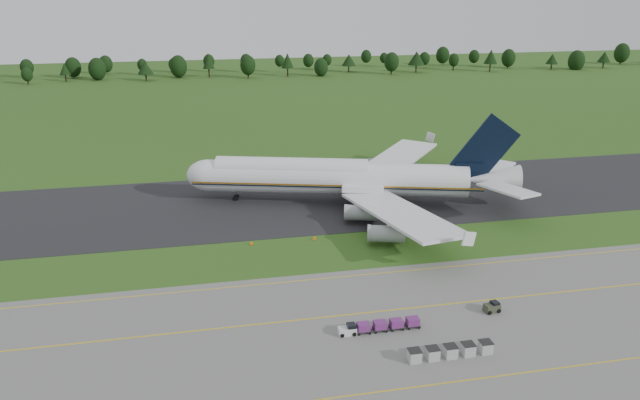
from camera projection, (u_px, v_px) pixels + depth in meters
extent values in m
plane|color=#2A5018|center=(328.00, 252.00, 109.78)|extent=(600.00, 600.00, 0.00)
cube|color=slate|center=(386.00, 360.00, 78.34)|extent=(300.00, 52.00, 0.06)
cube|color=black|center=(300.00, 201.00, 135.64)|extent=(300.00, 40.00, 0.08)
cube|color=#E6B90D|center=(361.00, 313.00, 89.42)|extent=(300.00, 0.25, 0.01)
cube|color=#E6B90D|center=(401.00, 389.00, 72.79)|extent=(300.00, 0.20, 0.01)
cube|color=#E6B90D|center=(341.00, 277.00, 100.51)|extent=(120.00, 0.20, 0.01)
cylinder|color=black|center=(28.00, 81.00, 291.20)|extent=(0.70, 0.70, 2.99)
sphere|color=black|center=(27.00, 74.00, 290.19)|extent=(5.06, 5.06, 5.06)
cylinder|color=black|center=(66.00, 78.00, 299.78)|extent=(0.70, 0.70, 3.13)
cone|color=black|center=(65.00, 69.00, 298.35)|extent=(5.11, 5.11, 5.56)
cylinder|color=black|center=(98.00, 76.00, 303.92)|extent=(0.70, 0.70, 3.49)
sphere|color=black|center=(97.00, 69.00, 302.74)|extent=(8.35, 8.35, 8.35)
cylinder|color=black|center=(146.00, 77.00, 301.60)|extent=(0.70, 0.70, 3.28)
cone|color=black|center=(145.00, 68.00, 300.10)|extent=(7.77, 7.77, 5.83)
cylinder|color=black|center=(179.00, 74.00, 311.60)|extent=(0.70, 0.70, 3.65)
sphere|color=black|center=(178.00, 66.00, 310.37)|extent=(8.46, 8.46, 8.46)
cylinder|color=black|center=(209.00, 73.00, 313.06)|extent=(0.70, 0.70, 4.32)
cone|color=black|center=(208.00, 61.00, 311.08)|extent=(5.84, 5.84, 7.67)
cylinder|color=black|center=(248.00, 74.00, 309.97)|extent=(0.70, 0.70, 4.16)
sphere|color=black|center=(248.00, 65.00, 308.56)|extent=(7.58, 7.58, 7.58)
cylinder|color=black|center=(288.00, 72.00, 315.94)|extent=(0.70, 0.70, 4.20)
cone|color=black|center=(287.00, 60.00, 314.02)|extent=(6.20, 6.20, 7.47)
cylinder|color=black|center=(321.00, 73.00, 316.74)|extent=(0.70, 0.70, 2.92)
sphere|color=black|center=(321.00, 67.00, 315.75)|extent=(7.08, 7.08, 7.08)
cylinder|color=black|center=(349.00, 69.00, 331.04)|extent=(0.70, 0.70, 3.38)
cone|color=black|center=(349.00, 60.00, 329.49)|extent=(7.54, 7.54, 6.02)
cylinder|color=black|center=(391.00, 70.00, 322.68)|extent=(0.70, 0.70, 4.19)
sphere|color=black|center=(392.00, 62.00, 321.26)|extent=(7.57, 7.57, 7.57)
cylinder|color=black|center=(416.00, 69.00, 329.66)|extent=(0.70, 0.70, 3.97)
cone|color=black|center=(417.00, 58.00, 327.84)|extent=(8.93, 8.93, 7.06)
cylinder|color=black|center=(453.00, 67.00, 337.31)|extent=(0.70, 0.70, 3.66)
sphere|color=black|center=(454.00, 60.00, 336.08)|extent=(5.47, 5.47, 5.47)
cylinder|color=black|center=(490.00, 68.00, 332.71)|extent=(0.70, 0.70, 4.19)
cone|color=black|center=(491.00, 57.00, 330.79)|extent=(7.10, 7.10, 7.46)
cylinder|color=black|center=(508.00, 65.00, 346.33)|extent=(0.70, 0.70, 3.65)
sphere|color=black|center=(508.00, 58.00, 345.09)|extent=(7.59, 7.59, 7.59)
cylinder|color=black|center=(551.00, 67.00, 340.57)|extent=(0.70, 0.70, 3.08)
cone|color=black|center=(552.00, 59.00, 339.16)|extent=(6.57, 6.57, 5.47)
cylinder|color=black|center=(576.00, 67.00, 341.45)|extent=(0.70, 0.70, 3.00)
sphere|color=black|center=(577.00, 61.00, 340.44)|extent=(8.91, 8.91, 8.91)
cylinder|color=black|center=(603.00, 65.00, 346.68)|extent=(0.70, 0.70, 3.26)
cone|color=black|center=(604.00, 57.00, 345.19)|extent=(7.20, 7.20, 5.80)
cylinder|color=black|center=(621.00, 61.00, 362.35)|extent=(0.70, 0.70, 4.27)
sphere|color=black|center=(622.00, 53.00, 360.90)|extent=(8.64, 8.64, 8.64)
cylinder|color=white|center=(336.00, 178.00, 132.81)|extent=(55.04, 22.09, 6.87)
cylinder|color=white|center=(292.00, 170.00, 132.98)|extent=(32.64, 14.23, 5.36)
sphere|color=white|center=(209.00, 175.00, 134.85)|extent=(6.87, 6.87, 6.87)
cone|color=white|center=(493.00, 180.00, 130.22)|extent=(11.90, 9.20, 6.53)
cube|color=#BB7A1C|center=(335.00, 186.00, 129.75)|extent=(58.63, 17.16, 0.33)
cube|color=white|center=(400.00, 213.00, 115.00)|extent=(14.88, 33.58, 0.52)
cube|color=white|center=(394.00, 160.00, 149.30)|extent=(28.88, 30.42, 0.52)
cylinder|color=gray|center=(362.00, 213.00, 122.15)|extent=(7.27, 4.80, 3.05)
cylinder|color=gray|center=(387.00, 234.00, 111.93)|extent=(7.27, 4.80, 3.05)
cylinder|color=gray|center=(363.00, 177.00, 144.77)|extent=(7.27, 4.80, 3.05)
cylinder|color=gray|center=(382.00, 165.00, 154.31)|extent=(7.27, 4.80, 3.05)
cube|color=black|center=(485.00, 150.00, 128.28)|extent=(13.50, 4.40, 15.32)
cube|color=white|center=(508.00, 189.00, 123.29)|extent=(8.41, 13.36, 0.43)
cube|color=white|center=(494.00, 169.00, 136.76)|extent=(12.75, 12.17, 0.43)
cylinder|color=slate|center=(236.00, 196.00, 135.91)|extent=(0.34, 0.34, 2.10)
cylinder|color=black|center=(236.00, 197.00, 136.05)|extent=(1.43, 1.17, 1.24)
cylinder|color=slate|center=(362.00, 205.00, 129.82)|extent=(0.34, 0.34, 2.10)
cylinder|color=black|center=(362.00, 207.00, 129.97)|extent=(1.43, 1.17, 1.24)
cylinder|color=slate|center=(363.00, 192.00, 137.91)|extent=(0.34, 0.34, 2.10)
cylinder|color=black|center=(363.00, 194.00, 138.05)|extent=(1.43, 1.17, 1.24)
cube|color=silver|center=(347.00, 331.00, 83.95)|extent=(2.44, 1.31, 1.03)
cylinder|color=black|center=(342.00, 336.00, 83.26)|extent=(0.56, 0.21, 0.56)
cube|color=black|center=(363.00, 330.00, 84.44)|extent=(1.87, 1.41, 0.11)
cube|color=#602364|center=(363.00, 327.00, 84.26)|extent=(1.69, 1.31, 1.03)
cylinder|color=black|center=(359.00, 334.00, 83.75)|extent=(0.32, 0.14, 0.32)
cube|color=black|center=(380.00, 328.00, 84.90)|extent=(1.87, 1.41, 0.11)
cube|color=#602364|center=(380.00, 325.00, 84.71)|extent=(1.69, 1.31, 1.03)
cylinder|color=black|center=(376.00, 333.00, 84.20)|extent=(0.32, 0.14, 0.32)
cube|color=black|center=(396.00, 327.00, 85.35)|extent=(1.87, 1.41, 0.11)
cube|color=#602364|center=(396.00, 323.00, 85.16)|extent=(1.69, 1.31, 1.03)
cylinder|color=black|center=(392.00, 331.00, 84.65)|extent=(0.32, 0.14, 0.32)
cube|color=black|center=(412.00, 325.00, 85.80)|extent=(1.87, 1.41, 0.11)
cube|color=#602364|center=(413.00, 321.00, 85.62)|extent=(1.69, 1.31, 1.03)
cylinder|color=black|center=(409.00, 329.00, 85.11)|extent=(0.32, 0.14, 0.32)
cylinder|color=black|center=(347.00, 332.00, 84.03)|extent=(0.56, 0.21, 0.56)
cube|color=#353928|center=(492.00, 308.00, 89.69)|extent=(2.38, 1.63, 1.22)
cylinder|color=black|center=(489.00, 313.00, 89.02)|extent=(0.62, 0.22, 0.62)
cylinder|color=black|center=(494.00, 307.00, 90.55)|extent=(0.62, 0.22, 0.62)
cube|color=#A7A7A7|center=(414.00, 356.00, 77.88)|extent=(1.51, 1.51, 1.51)
cube|color=black|center=(415.00, 350.00, 77.62)|extent=(1.61, 1.61, 0.08)
cube|color=#A7A7A7|center=(432.00, 354.00, 78.34)|extent=(1.51, 1.51, 1.51)
cube|color=black|center=(433.00, 348.00, 78.08)|extent=(1.61, 1.61, 0.08)
cube|color=#A7A7A7|center=(450.00, 352.00, 78.80)|extent=(1.51, 1.51, 1.51)
cube|color=black|center=(451.00, 346.00, 78.54)|extent=(1.61, 1.61, 0.08)
cube|color=#A7A7A7|center=(468.00, 349.00, 79.27)|extent=(1.51, 1.51, 1.51)
cube|color=black|center=(469.00, 344.00, 79.01)|extent=(1.61, 1.61, 0.08)
cube|color=#A7A7A7|center=(485.00, 347.00, 79.73)|extent=(1.51, 1.51, 1.51)
cube|color=black|center=(486.00, 342.00, 79.47)|extent=(1.61, 1.61, 0.08)
cube|color=#FF6708|center=(252.00, 244.00, 112.76)|extent=(0.50, 0.12, 0.60)
cube|color=black|center=(252.00, 245.00, 112.85)|extent=(0.30, 0.30, 0.04)
cube|color=#FF6708|center=(315.00, 238.00, 115.01)|extent=(0.50, 0.12, 0.60)
cube|color=black|center=(315.00, 240.00, 115.10)|extent=(0.30, 0.30, 0.04)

